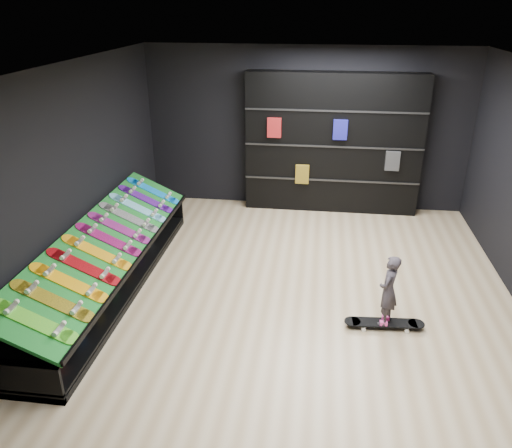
# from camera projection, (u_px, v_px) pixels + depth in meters

# --- Properties ---
(floor) EXTENTS (6.00, 7.00, 0.01)m
(floor) POSITION_uv_depth(u_px,v_px,m) (291.00, 299.00, 6.76)
(floor) COLOR tan
(floor) RESTS_ON ground
(ceiling) EXTENTS (6.00, 7.00, 0.01)m
(ceiling) POSITION_uv_depth(u_px,v_px,m) (298.00, 70.00, 5.53)
(ceiling) COLOR white
(ceiling) RESTS_ON ground
(wall_back) EXTENTS (6.00, 0.02, 3.00)m
(wall_back) POSITION_uv_depth(u_px,v_px,m) (306.00, 129.00, 9.31)
(wall_back) COLOR black
(wall_back) RESTS_ON ground
(wall_front) EXTENTS (6.00, 0.02, 3.00)m
(wall_front) POSITION_uv_depth(u_px,v_px,m) (257.00, 404.00, 2.98)
(wall_front) COLOR black
(wall_front) RESTS_ON ground
(wall_left) EXTENTS (0.02, 7.00, 3.00)m
(wall_left) POSITION_uv_depth(u_px,v_px,m) (64.00, 185.00, 6.51)
(wall_left) COLOR black
(wall_left) RESTS_ON ground
(display_rack) EXTENTS (0.90, 4.50, 0.50)m
(display_rack) POSITION_uv_depth(u_px,v_px,m) (109.00, 271.00, 6.97)
(display_rack) COLOR black
(display_rack) RESTS_ON ground
(turf_ramp) EXTENTS (0.92, 4.50, 0.46)m
(turf_ramp) POSITION_uv_depth(u_px,v_px,m) (108.00, 241.00, 6.77)
(turf_ramp) COLOR #0F601A
(turf_ramp) RESTS_ON display_rack
(back_shelving) EXTENTS (3.21, 0.37, 2.57)m
(back_shelving) POSITION_uv_depth(u_px,v_px,m) (333.00, 144.00, 9.17)
(back_shelving) COLOR black
(back_shelving) RESTS_ON ground
(floor_skateboard) EXTENTS (0.99, 0.29, 0.09)m
(floor_skateboard) POSITION_uv_depth(u_px,v_px,m) (384.00, 325.00, 6.15)
(floor_skateboard) COLOR black
(floor_skateboard) RESTS_ON ground
(child) EXTENTS (0.21, 0.25, 0.54)m
(child) POSITION_uv_depth(u_px,v_px,m) (387.00, 303.00, 6.02)
(child) COLOR black
(child) RESTS_ON floor_skateboard
(display_board_0) EXTENTS (0.93, 0.22, 0.50)m
(display_board_0) POSITION_uv_depth(u_px,v_px,m) (34.00, 321.00, 5.04)
(display_board_0) COLOR green
(display_board_0) RESTS_ON turf_ramp
(display_board_1) EXTENTS (0.93, 0.22, 0.50)m
(display_board_1) POSITION_uv_depth(u_px,v_px,m) (53.00, 301.00, 5.39)
(display_board_1) COLOR yellow
(display_board_1) RESTS_ON turf_ramp
(display_board_2) EXTENTS (0.93, 0.22, 0.50)m
(display_board_2) POSITION_uv_depth(u_px,v_px,m) (69.00, 283.00, 5.73)
(display_board_2) COLOR yellow
(display_board_2) RESTS_ON turf_ramp
(display_board_3) EXTENTS (0.93, 0.22, 0.50)m
(display_board_3) POSITION_uv_depth(u_px,v_px,m) (84.00, 267.00, 6.07)
(display_board_3) COLOR red
(display_board_3) RESTS_ON turf_ramp
(display_board_4) EXTENTS (0.93, 0.22, 0.50)m
(display_board_4) POSITION_uv_depth(u_px,v_px,m) (97.00, 252.00, 6.42)
(display_board_4) COLOR orange
(display_board_4) RESTS_ON turf_ramp
(display_board_5) EXTENTS (0.93, 0.22, 0.50)m
(display_board_5) POSITION_uv_depth(u_px,v_px,m) (109.00, 240.00, 6.76)
(display_board_5) COLOR #E5198C
(display_board_5) RESTS_ON turf_ramp
(display_board_6) EXTENTS (0.93, 0.22, 0.50)m
(display_board_6) POSITION_uv_depth(u_px,v_px,m) (120.00, 228.00, 7.10)
(display_board_6) COLOR #2626BF
(display_board_6) RESTS_ON turf_ramp
(display_board_7) EXTENTS (0.93, 0.22, 0.50)m
(display_board_7) POSITION_uv_depth(u_px,v_px,m) (129.00, 217.00, 7.45)
(display_board_7) COLOR black
(display_board_7) RESTS_ON turf_ramp
(display_board_8) EXTENTS (0.93, 0.22, 0.50)m
(display_board_8) POSITION_uv_depth(u_px,v_px,m) (138.00, 208.00, 7.79)
(display_board_8) COLOR #0CB2E5
(display_board_8) RESTS_ON turf_ramp
(display_board_9) EXTENTS (0.93, 0.22, 0.50)m
(display_board_9) POSITION_uv_depth(u_px,v_px,m) (146.00, 199.00, 8.13)
(display_board_9) COLOR purple
(display_board_9) RESTS_ON turf_ramp
(display_board_10) EXTENTS (0.93, 0.22, 0.50)m
(display_board_10) POSITION_uv_depth(u_px,v_px,m) (154.00, 191.00, 8.48)
(display_board_10) COLOR blue
(display_board_10) RESTS_ON turf_ramp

